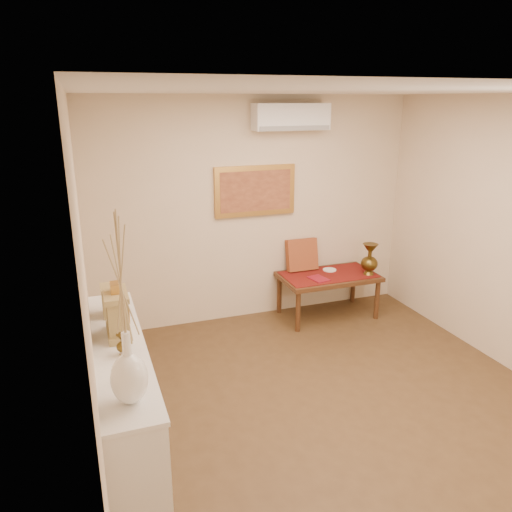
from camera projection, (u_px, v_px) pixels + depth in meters
name	position (u px, v px, depth m)	size (l,w,h in m)	color
floor	(339.00, 411.00, 4.42)	(4.50, 4.50, 0.00)	brown
ceiling	(358.00, 91.00, 3.61)	(4.50, 4.50, 0.00)	silver
wall_back	(254.00, 211.00, 6.04)	(4.00, 0.02, 2.70)	beige
wall_left	(87.00, 300.00, 3.37)	(0.02, 4.50, 2.70)	beige
white_vase	(124.00, 313.00, 2.71)	(0.21, 0.21, 1.11)	white
candlestick	(126.00, 367.00, 3.07)	(0.09, 0.09, 0.19)	silver
brass_urn_small	(122.00, 341.00, 3.38)	(0.09, 0.09, 0.20)	brown
table_cloth	(329.00, 274.00, 6.22)	(1.14, 0.59, 0.01)	maroon
brass_urn_tall	(370.00, 256.00, 6.15)	(0.21, 0.21, 0.47)	brown
plate	(330.00, 270.00, 6.36)	(0.17, 0.17, 0.01)	white
menu	(319.00, 279.00, 6.04)	(0.18, 0.25, 0.01)	maroon
cushion	(302.00, 255.00, 6.32)	(0.40, 0.10, 0.40)	maroon
display_ledge	(124.00, 404.00, 3.69)	(0.37, 2.02, 0.98)	white
mantel_clock	(117.00, 313.00, 3.64)	(0.17, 0.36, 0.41)	#A38D54
wooden_chest	(112.00, 300.00, 4.01)	(0.16, 0.21, 0.24)	#A38D54
low_table	(328.00, 280.00, 6.24)	(1.20, 0.70, 0.55)	#4C2B16
painting	(255.00, 191.00, 5.94)	(1.00, 0.06, 0.60)	#BA863B
ac_unit	(291.00, 117.00, 5.72)	(0.90, 0.25, 0.30)	white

